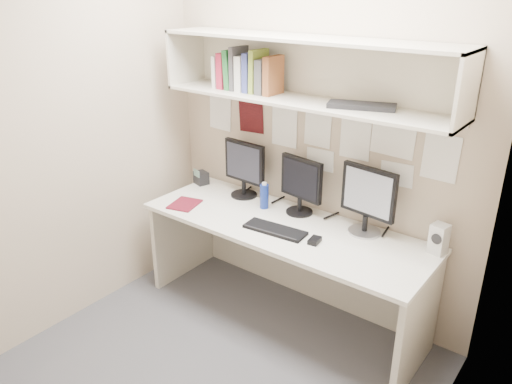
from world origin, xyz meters
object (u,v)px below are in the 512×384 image
Objects in this scene: monitor_left at (244,166)px; desk at (283,271)px; speaker at (439,239)px; keyboard at (275,230)px; desk_phone at (201,178)px; monitor_right at (368,198)px; maroon_notebook at (185,204)px; monitor_center at (301,183)px.

desk is at bearing -19.63° from monitor_left.
monitor_left reaches higher than speaker.
keyboard is 1.00m from desk_phone.
monitor_left reaches higher than desk.
monitor_right is 2.41× the size of speaker.
monitor_left is 0.95× the size of monitor_right.
monitor_left is 1.46m from speaker.
monitor_right reaches higher than monitor_left.
keyboard is at bearing -29.64° from monitor_left.
monitor_left is 0.52m from maroon_notebook.
monitor_center is at bearing 94.48° from desk.
desk is 0.82m from monitor_left.
desk is at bearing 90.55° from keyboard.
keyboard is (0.03, -0.34, -0.21)m from monitor_center.
maroon_notebook is 1.71× the size of desk_phone.
monitor_right reaches higher than desk_phone.
speaker is 1.41× the size of desk_phone.
monitor_center is 1.79× the size of maroon_notebook.
maroon_notebook is at bearing -155.64° from speaker.
desk is at bearing 5.64° from desk_phone.
monitor_right is at bearing 18.29° from desk_phone.
speaker reaches higher than keyboard.
monitor_left is at bearing 45.06° from maroon_notebook.
keyboard is 2.25× the size of speaker.
monitor_center reaches higher than desk.
monitor_left is 1.88× the size of maroon_notebook.
desk is 0.39m from keyboard.
speaker is at bearing 16.46° from keyboard.
maroon_notebook is at bearing -142.12° from monitor_center.
desk is at bearing -155.47° from speaker.
maroon_notebook is (-0.75, -0.19, 0.37)m from desk.
keyboard is at bearing -148.37° from speaker.
maroon_notebook is (-0.23, -0.41, -0.23)m from monitor_left.
monitor_right reaches higher than speaker.
monitor_left is at bearing 156.95° from desk.
monitor_left is (-0.52, 0.22, 0.60)m from desk.
desk is 0.80m from monitor_right.
monitor_center is 0.40m from keyboard.
desk_phone is at bearing -169.41° from monitor_center.
desk_phone is (-1.42, -0.03, -0.19)m from monitor_right.
keyboard is at bearing -76.25° from monitor_center.
monitor_right reaches higher than monitor_center.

